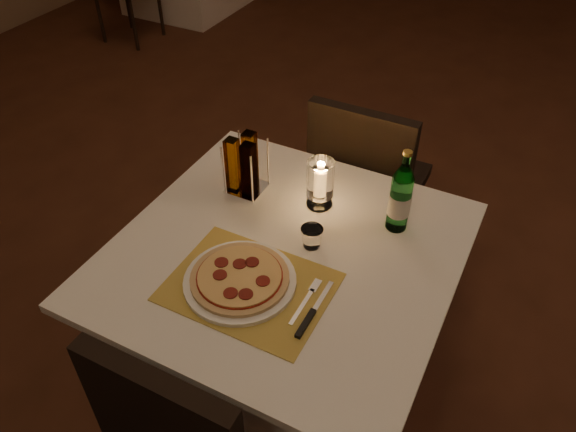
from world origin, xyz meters
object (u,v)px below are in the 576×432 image
at_px(main_table, 285,326).
at_px(pizza, 240,277).
at_px(water_bottle, 400,198).
at_px(hurricane_candle, 320,180).
at_px(tumbler, 312,237).
at_px(plate, 240,281).
at_px(chair_far, 365,175).

xyz_separation_m(main_table, pizza, (-0.05, -0.18, 0.39)).
distance_m(water_bottle, hurricane_candle, 0.26).
bearing_deg(tumbler, hurricane_candle, 107.97).
distance_m(pizza, water_bottle, 0.54).
bearing_deg(tumbler, water_bottle, 45.12).
xyz_separation_m(main_table, hurricane_candle, (0.00, 0.24, 0.47)).
height_order(main_table, hurricane_candle, hurricane_candle).
height_order(main_table, water_bottle, water_bottle).
bearing_deg(water_bottle, hurricane_candle, -177.68).
height_order(plate, tumbler, tumbler).
bearing_deg(main_table, water_bottle, 44.11).
xyz_separation_m(main_table, water_bottle, (0.26, 0.25, 0.48)).
relative_size(main_table, chair_far, 1.11).
xyz_separation_m(plate, water_bottle, (0.31, 0.43, 0.10)).
distance_m(plate, hurricane_candle, 0.44).
bearing_deg(chair_far, main_table, -90.00).
bearing_deg(main_table, chair_far, 90.00).
bearing_deg(main_table, pizza, -105.50).
bearing_deg(plate, hurricane_candle, 83.10).
distance_m(main_table, plate, 0.42).
height_order(chair_far, water_bottle, water_bottle).
height_order(main_table, chair_far, chair_far).
xyz_separation_m(main_table, plate, (-0.05, -0.18, 0.38)).
bearing_deg(hurricane_candle, tumbler, -72.03).
xyz_separation_m(pizza, hurricane_candle, (0.05, 0.42, 0.07)).
distance_m(chair_far, hurricane_candle, 0.55).
xyz_separation_m(chair_far, pizza, (-0.05, -0.89, 0.22)).
bearing_deg(plate, main_table, 74.48).
distance_m(chair_far, plate, 0.92).
distance_m(main_table, hurricane_candle, 0.53).
height_order(pizza, water_bottle, water_bottle).
bearing_deg(plate, pizza, -77.01).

